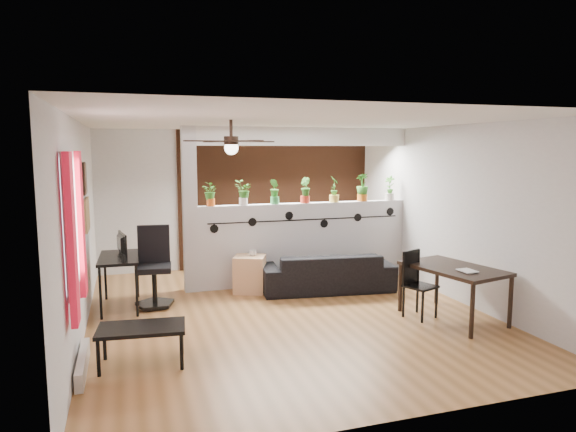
{
  "coord_description": "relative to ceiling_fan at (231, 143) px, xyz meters",
  "views": [
    {
      "loc": [
        -2.06,
        -6.55,
        2.24
      ],
      "look_at": [
        0.22,
        0.6,
        1.26
      ],
      "focal_mm": 32.0,
      "sensor_mm": 36.0,
      "label": 1
    }
  ],
  "objects": [
    {
      "name": "potted_plant_1",
      "position": [
        0.55,
        1.8,
        -0.75
      ],
      "size": [
        0.21,
        0.17,
        0.4
      ],
      "color": "white",
      "rests_on": "partition_wall"
    },
    {
      "name": "monitor",
      "position": [
        -1.38,
        1.38,
        -1.48
      ],
      "size": [
        0.3,
        0.1,
        0.17
      ],
      "primitive_type": "imported",
      "rotation": [
        0.0,
        0.0,
        1.74
      ],
      "color": "black",
      "rests_on": "computer_desk"
    },
    {
      "name": "potted_plant_6",
      "position": [
        3.18,
        1.8,
        -0.73
      ],
      "size": [
        0.28,
        0.29,
        0.44
      ],
      "color": "silver",
      "rests_on": "partition_wall"
    },
    {
      "name": "potted_plant_2",
      "position": [
        1.07,
        1.8,
        -0.75
      ],
      "size": [
        0.18,
        0.22,
        0.41
      ],
      "color": "#338C46",
      "rests_on": "partition_wall"
    },
    {
      "name": "potted_plant_0",
      "position": [
        0.02,
        1.8,
        -0.76
      ],
      "size": [
        0.24,
        0.24,
        0.38
      ],
      "color": "#DB5A19",
      "rests_on": "partition_wall"
    },
    {
      "name": "office_chair",
      "position": [
        -0.91,
        1.19,
        -1.82
      ],
      "size": [
        0.59,
        0.59,
        1.13
      ],
      "color": "black",
      "rests_on": "ground"
    },
    {
      "name": "brick_panel",
      "position": [
        1.6,
        3.27,
        -1.01
      ],
      "size": [
        3.9,
        0.05,
        2.6
      ],
      "primitive_type": "cube",
      "color": "#9F522E",
      "rests_on": "ground"
    },
    {
      "name": "book",
      "position": [
        2.72,
        -0.93,
        -1.59
      ],
      "size": [
        0.18,
        0.24,
        0.02
      ],
      "primitive_type": "imported",
      "rotation": [
        0.0,
        0.0,
        0.04
      ],
      "color": "gray",
      "rests_on": "dining_table"
    },
    {
      "name": "dining_table",
      "position": [
        2.82,
        -0.63,
        -1.68
      ],
      "size": [
        1.06,
        1.45,
        0.71
      ],
      "color": "black",
      "rests_on": "ground"
    },
    {
      "name": "cup",
      "position": [
        0.61,
        1.46,
        -1.69
      ],
      "size": [
        0.15,
        0.15,
        0.09
      ],
      "primitive_type": "imported",
      "rotation": [
        0.0,
        0.0,
        0.35
      ],
      "color": "gray",
      "rests_on": "cube_shelf"
    },
    {
      "name": "vine_decal",
      "position": [
        1.6,
        1.7,
        -1.23
      ],
      "size": [
        3.31,
        0.01,
        0.3
      ],
      "color": "black",
      "rests_on": "partition_wall"
    },
    {
      "name": "potted_plant_4",
      "position": [
        2.13,
        1.8,
        -0.73
      ],
      "size": [
        0.23,
        0.27,
        0.45
      ],
      "color": "#E1C04F",
      "rests_on": "partition_wall"
    },
    {
      "name": "pier_column",
      "position": [
        -0.31,
        1.8,
        -1.01
      ],
      "size": [
        0.22,
        0.2,
        2.6
      ],
      "primitive_type": "cube",
      "color": "#BCBCC1",
      "rests_on": "ground"
    },
    {
      "name": "computer_desk",
      "position": [
        -1.38,
        1.23,
        -1.64
      ],
      "size": [
        0.57,
        1.05,
        0.75
      ],
      "color": "black",
      "rests_on": "ground"
    },
    {
      "name": "potted_plant_3",
      "position": [
        1.6,
        1.8,
        -0.74
      ],
      "size": [
        0.22,
        0.25,
        0.43
      ],
      "color": "#B72F1D",
      "rests_on": "partition_wall"
    },
    {
      "name": "framed_art",
      "position": [
        -1.78,
        1.2,
        -0.46
      ],
      "size": [
        0.03,
        0.34,
        0.44
      ],
      "color": "#8C7259",
      "rests_on": "room_shell"
    },
    {
      "name": "cube_shelf",
      "position": [
        0.56,
        1.46,
        -2.02
      ],
      "size": [
        0.6,
        0.57,
        0.58
      ],
      "primitive_type": "cube",
      "rotation": [
        0.0,
        0.0,
        -0.39
      ],
      "color": "tan",
      "rests_on": "ground"
    },
    {
      "name": "sofa",
      "position": [
        1.76,
        1.2,
        -2.02
      ],
      "size": [
        2.07,
        1.02,
        0.58
      ],
      "primitive_type": "imported",
      "rotation": [
        0.0,
        0.0,
        3.02
      ],
      "color": "black",
      "rests_on": "ground"
    },
    {
      "name": "ceiling_fan",
      "position": [
        0.0,
        0.0,
        0.0
      ],
      "size": [
        1.19,
        1.19,
        0.43
      ],
      "color": "black",
      "rests_on": "room_shell"
    },
    {
      "name": "potted_plant_5",
      "position": [
        2.65,
        1.8,
        -0.71
      ],
      "size": [
        0.25,
        0.2,
        0.48
      ],
      "color": "#C56217",
      "rests_on": "partition_wall"
    },
    {
      "name": "coffee_table",
      "position": [
        -1.16,
        -0.89,
        -1.94
      ],
      "size": [
        0.94,
        0.58,
        0.41
      ],
      "color": "black",
      "rests_on": "ground"
    },
    {
      "name": "partition_wall",
      "position": [
        1.6,
        1.8,
        -1.64
      ],
      "size": [
        3.6,
        0.18,
        1.35
      ],
      "primitive_type": "cube",
      "color": "#BCBCC1",
      "rests_on": "ground"
    },
    {
      "name": "room_shell",
      "position": [
        0.8,
        0.3,
        -1.01
      ],
      "size": [
        6.3,
        7.1,
        2.9
      ],
      "color": "brown",
      "rests_on": "ground"
    },
    {
      "name": "baseboard_heater",
      "position": [
        -1.74,
        -0.9,
        -2.22
      ],
      "size": [
        0.08,
        1.0,
        0.18
      ],
      "primitive_type": "cube",
      "color": "silver",
      "rests_on": "ground"
    },
    {
      "name": "folding_chair",
      "position": [
        2.41,
        -0.37,
        -1.78
      ],
      "size": [
        0.47,
        0.47,
        0.9
      ],
      "color": "black",
      "rests_on": "ground"
    },
    {
      "name": "corkboard",
      "position": [
        -1.78,
        1.25,
        -0.96
      ],
      "size": [
        0.03,
        0.6,
        0.45
      ],
      "primitive_type": "cube",
      "color": "#967348",
      "rests_on": "room_shell"
    },
    {
      "name": "ceiling_header",
      "position": [
        1.6,
        1.8,
        0.14
      ],
      "size": [
        3.6,
        0.18,
        0.3
      ],
      "primitive_type": "cube",
      "color": "silver",
      "rests_on": "room_shell"
    },
    {
      "name": "window_assembly",
      "position": [
        -1.76,
        -0.9,
        -0.81
      ],
      "size": [
        0.09,
        1.3,
        1.55
      ],
      "color": "white",
      "rests_on": "room_shell"
    }
  ]
}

